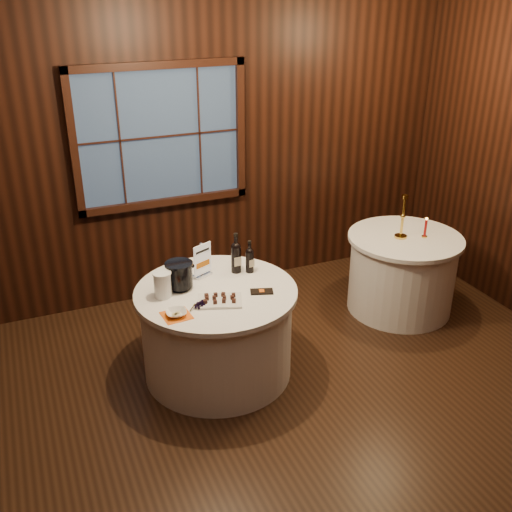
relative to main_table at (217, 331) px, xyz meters
name	(u,v)px	position (x,y,z in m)	size (l,w,h in m)	color
ground	(267,450)	(0.00, -1.00, -0.39)	(6.00, 6.00, 0.00)	black
back_wall	(161,147)	(0.00, 1.48, 1.16)	(6.00, 0.10, 3.00)	black
main_table	(217,331)	(0.00, 0.00, 0.00)	(1.28, 1.28, 0.77)	white
side_table	(402,273)	(2.00, 0.30, 0.00)	(1.08, 1.08, 0.77)	white
sign_stand	(202,265)	(-0.02, 0.26, 0.48)	(0.18, 0.14, 0.30)	silver
port_bottle_left	(236,255)	(0.26, 0.23, 0.53)	(0.08, 0.08, 0.34)	black
port_bottle_right	(250,259)	(0.36, 0.19, 0.50)	(0.07, 0.07, 0.28)	black
ice_bucket	(179,275)	(-0.25, 0.13, 0.50)	(0.22, 0.22, 0.22)	black
chocolate_plate	(220,300)	(-0.04, -0.20, 0.40)	(0.39, 0.32, 0.05)	white
chocolate_box	(262,292)	(0.31, -0.18, 0.39)	(0.17, 0.09, 0.01)	black
grape_bunch	(202,305)	(-0.19, -0.23, 0.40)	(0.19, 0.11, 0.04)	black
glass_pitcher	(163,284)	(-0.40, 0.05, 0.49)	(0.19, 0.14, 0.20)	white
orange_napkin	(176,316)	(-0.39, -0.26, 0.38)	(0.20, 0.20, 0.00)	orange
cracker_bowl	(176,313)	(-0.39, -0.26, 0.40)	(0.15, 0.15, 0.04)	white
brass_candlestick	(402,222)	(1.94, 0.30, 0.53)	(0.12, 0.12, 0.42)	gold
red_candle	(425,229)	(2.15, 0.22, 0.46)	(0.05, 0.05, 0.20)	gold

